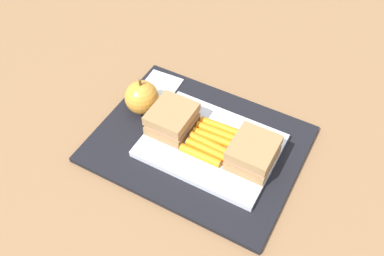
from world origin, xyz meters
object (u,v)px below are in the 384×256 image
at_px(sandwich_half_right, 172,119).
at_px(paper_napkin, 160,85).
at_px(food_tray, 211,145).
at_px(apple, 142,97).
at_px(carrot_sticks_bundle, 211,141).
at_px(sandwich_half_left, 253,153).

xyz_separation_m(sandwich_half_right, paper_napkin, (0.08, -0.09, -0.03)).
xyz_separation_m(food_tray, apple, (0.16, -0.02, 0.03)).
bearing_deg(carrot_sticks_bundle, sandwich_half_right, 0.22).
height_order(food_tray, sandwich_half_right, sandwich_half_right).
distance_m(sandwich_half_left, paper_napkin, 0.26).
bearing_deg(carrot_sticks_bundle, apple, -7.56).
height_order(carrot_sticks_bundle, paper_napkin, carrot_sticks_bundle).
bearing_deg(apple, food_tray, 172.35).
xyz_separation_m(food_tray, carrot_sticks_bundle, (0.00, -0.00, 0.01)).
distance_m(food_tray, sandwich_half_right, 0.08).
bearing_deg(food_tray, apple, -7.65).
bearing_deg(food_tray, carrot_sticks_bundle, -47.94).
distance_m(sandwich_half_right, carrot_sticks_bundle, 0.08).
bearing_deg(sandwich_half_left, sandwich_half_right, 0.00).
height_order(food_tray, paper_napkin, food_tray).
bearing_deg(sandwich_half_right, apple, -15.10).
bearing_deg(apple, sandwich_half_right, 164.90).
bearing_deg(sandwich_half_right, sandwich_half_left, 180.00).
xyz_separation_m(sandwich_half_left, paper_napkin, (0.24, -0.09, -0.03)).
relative_size(sandwich_half_left, apple, 1.06).
distance_m(sandwich_half_left, carrot_sticks_bundle, 0.08).
xyz_separation_m(sandwich_half_left, sandwich_half_right, (0.16, 0.00, 0.00)).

